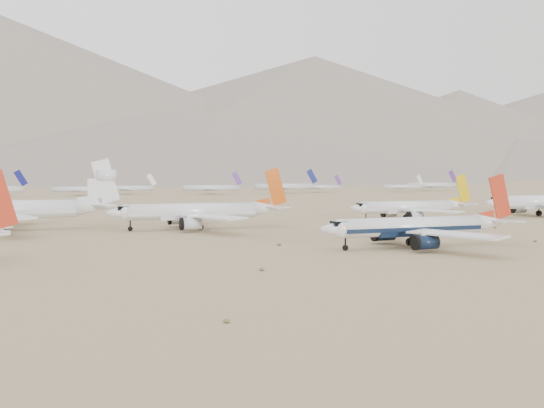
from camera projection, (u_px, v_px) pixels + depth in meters
The scene contains 9 objects.
ground at pixel (445, 248), 122.00m from camera, with size 7000.00×7000.00×0.00m, color #977E58.
main_airliner at pixel (420, 227), 122.76m from camera, with size 42.40×41.41×14.96m.
row2_gold_tail at pixel (412, 207), 191.23m from camera, with size 41.27×40.36×14.69m.
row2_orange_tail at pixel (200, 212), 161.85m from camera, with size 46.37×45.36×16.54m.
row2_white_trijet at pixel (8, 210), 157.15m from camera, with size 53.83×52.61×19.07m.
distant_storage_row at pixel (152, 188), 412.87m from camera, with size 510.93×57.48×15.57m.
mountain_range at pixel (109, 109), 1685.18m from camera, with size 7354.00×3024.00×470.00m.
foothills at pixel (345, 149), 1329.96m from camera, with size 4637.50×1395.00×155.00m.
desert_scrub at pixel (372, 274), 88.75m from camera, with size 206.06×121.67×0.63m.
Camera 1 is at (-73.80, -102.50, 15.18)m, focal length 40.00 mm.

